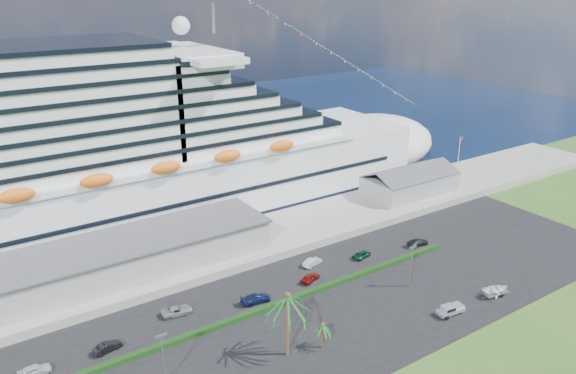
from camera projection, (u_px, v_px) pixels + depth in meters
ground at (355, 346)px, 87.52m from camera, size 420.00×420.00×0.00m
asphalt_lot at (313, 313)px, 96.05m from camera, size 140.00×38.00×0.12m
wharf at (232, 245)px, 118.31m from camera, size 240.00×20.00×1.80m
water at (104, 148)px, 188.63m from camera, size 420.00×160.00×0.02m
cruise_ship at (87, 162)px, 120.21m from camera, size 191.00×38.00×54.00m
terminal_building at (112, 259)px, 103.84m from camera, size 61.00×15.00×6.30m
port_shed at (410, 183)px, 144.19m from camera, size 24.00×12.31×7.37m
flagpole at (459, 157)px, 152.24m from camera, size 1.08×0.16×12.00m
hedge at (258, 311)px, 95.59m from camera, size 88.00×1.10×0.90m
lamp_post_left at (163, 353)px, 77.27m from camera, size 1.60×0.35×8.27m
lamp_post_right at (412, 261)px, 102.29m from camera, size 1.60×0.35×8.27m
palm_tall at (287, 303)px, 82.19m from camera, size 8.82×8.82×11.13m
palm_short at (323, 328)px, 85.83m from camera, size 3.53×3.53×4.56m
parked_car_0 at (34, 370)px, 80.70m from camera, size 4.66×2.05×1.56m
parked_car_1 at (108, 347)px, 85.88m from camera, size 4.60×2.27×1.45m
parked_car_2 at (177, 311)px, 95.21m from camera, size 5.52×3.17×1.45m
parked_car_3 at (256, 298)px, 98.71m from camera, size 5.66×2.83×1.58m
parked_car_4 at (310, 277)px, 105.67m from camera, size 4.79×3.09×1.52m
parked_car_5 at (312, 262)px, 111.52m from camera, size 4.69×2.58×1.47m
parked_car_6 at (362, 255)px, 114.70m from camera, size 4.76×2.88×1.23m
parked_car_7 at (418, 242)px, 119.77m from camera, size 5.18×2.45×1.46m
pickup_truck at (450, 309)px, 95.13m from camera, size 5.31×2.50×1.80m
boat_trailer at (496, 290)px, 100.68m from camera, size 6.34×4.63×1.76m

